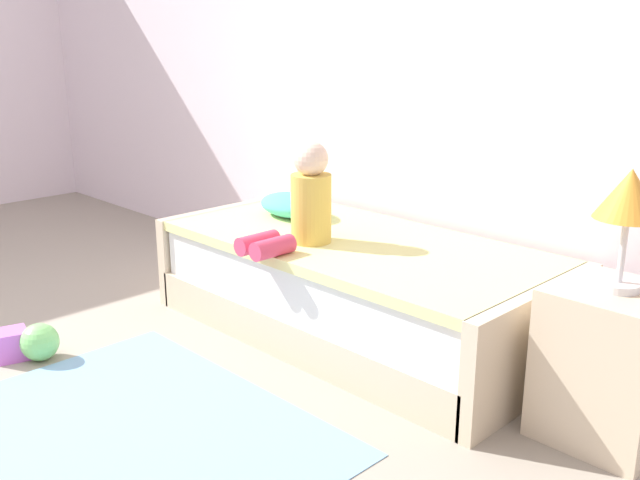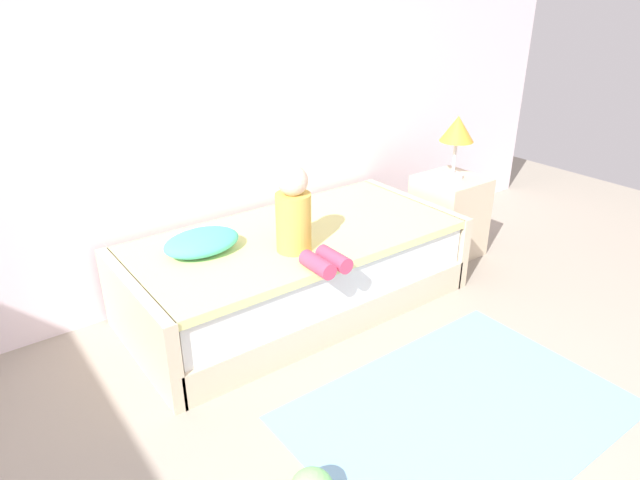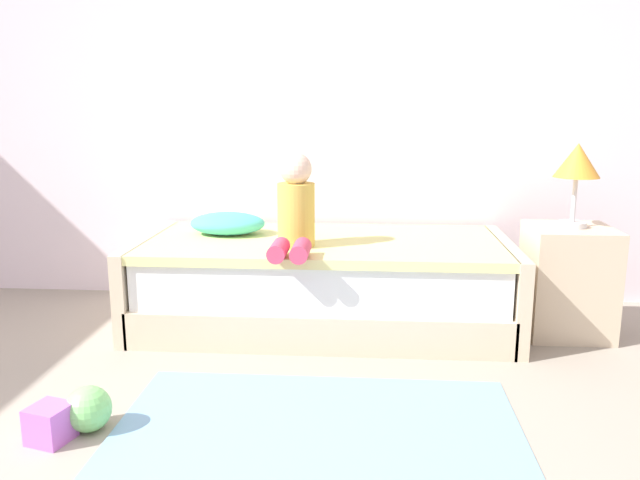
% 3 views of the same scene
% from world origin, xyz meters
% --- Properties ---
extents(wall_rear, '(7.20, 0.10, 2.90)m').
position_xyz_m(wall_rear, '(0.00, 2.60, 1.45)').
color(wall_rear, white).
rests_on(wall_rear, ground).
extents(bed, '(2.11, 1.00, 0.50)m').
position_xyz_m(bed, '(0.64, 2.00, 0.25)').
color(bed, beige).
rests_on(bed, ground).
extents(nightstand, '(0.44, 0.44, 0.60)m').
position_xyz_m(nightstand, '(1.99, 1.95, 0.30)').
color(nightstand, beige).
rests_on(nightstand, ground).
extents(table_lamp, '(0.24, 0.24, 0.45)m').
position_xyz_m(table_lamp, '(1.99, 1.95, 0.94)').
color(table_lamp, silver).
rests_on(table_lamp, nightstand).
extents(child_figure, '(0.20, 0.51, 0.50)m').
position_xyz_m(child_figure, '(0.51, 1.77, 0.70)').
color(child_figure, gold).
rests_on(child_figure, bed).
extents(pillow, '(0.44, 0.30, 0.13)m').
position_xyz_m(pillow, '(0.07, 2.10, 0.56)').
color(pillow, '#4CCCBC').
rests_on(pillow, bed).
extents(area_rug, '(1.60, 1.10, 0.01)m').
position_xyz_m(area_rug, '(0.70, 0.70, 0.00)').
color(area_rug, '#7AA8CC').
rests_on(area_rug, ground).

